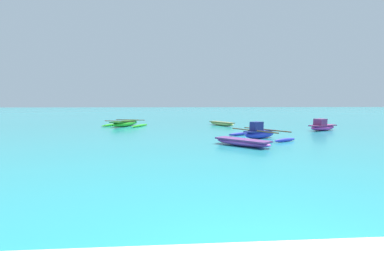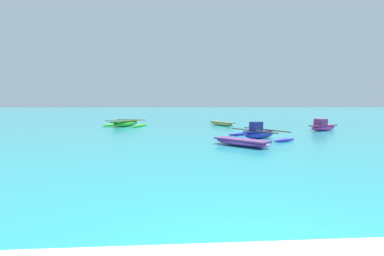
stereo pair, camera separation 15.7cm
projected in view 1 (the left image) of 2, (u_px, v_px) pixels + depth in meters
moored_boat_0 at (125, 123)px, 26.44m from camera, size 3.97×4.13×0.55m
moored_boat_1 at (242, 142)px, 14.66m from camera, size 2.66×2.95×0.34m
moored_boat_2 at (222, 123)px, 27.30m from camera, size 2.06×3.36×0.35m
moored_boat_3 at (322, 126)px, 22.52m from camera, size 2.66×1.94×0.90m
moored_boat_4 at (259, 133)px, 17.62m from camera, size 3.33×4.16×1.00m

